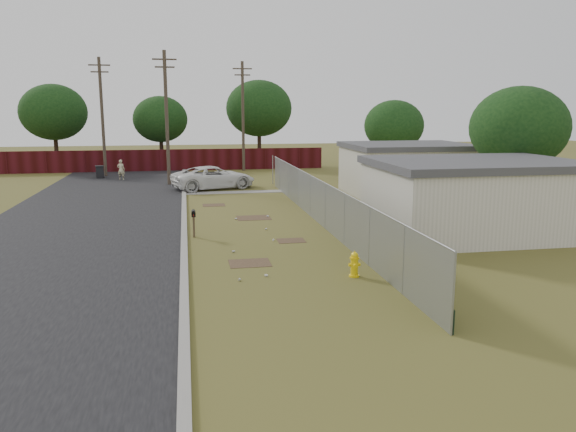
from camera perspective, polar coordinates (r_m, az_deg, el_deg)
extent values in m
plane|color=brown|center=(24.12, -3.36, -1.56)|extent=(120.00, 120.00, 0.00)
cube|color=black|center=(32.15, -18.55, 1.04)|extent=(9.00, 60.00, 0.02)
cube|color=#9E9B93|center=(31.81, -10.52, 1.41)|extent=(0.25, 60.00, 0.12)
cube|color=#9E9B93|center=(35.38, -5.65, 2.41)|extent=(6.20, 1.00, 0.03)
cylinder|color=#92959A|center=(13.50, 16.44, -7.64)|extent=(0.06, 0.06, 2.00)
cylinder|color=#92959A|center=(16.12, 11.67, -4.41)|extent=(0.06, 0.06, 2.00)
cylinder|color=#92959A|center=(18.84, 8.28, -2.07)|extent=(0.06, 0.06, 2.00)
cylinder|color=#92959A|center=(21.64, 5.76, -0.33)|extent=(0.06, 0.06, 2.00)
cylinder|color=#92959A|center=(24.49, 3.83, 1.01)|extent=(0.06, 0.06, 2.00)
cylinder|color=#92959A|center=(27.37, 2.30, 2.06)|extent=(0.06, 0.06, 2.00)
cylinder|color=#92959A|center=(30.27, 1.06, 2.92)|extent=(0.06, 0.06, 2.00)
cylinder|color=#92959A|center=(33.19, 0.03, 3.62)|extent=(0.06, 0.06, 2.00)
cylinder|color=#92959A|center=(36.13, -0.83, 4.21)|extent=(0.06, 0.06, 2.00)
cylinder|color=#92959A|center=(39.07, -1.56, 4.71)|extent=(0.06, 0.06, 2.00)
cylinder|color=#92959A|center=(25.30, 3.30, 3.62)|extent=(0.04, 26.00, 0.04)
cube|color=gray|center=(25.45, 3.28, 1.39)|extent=(0.01, 26.00, 2.00)
cube|color=black|center=(25.58, 3.39, -0.16)|extent=(0.03, 26.00, 0.60)
cube|color=#450E14|center=(48.68, -14.10, 5.49)|extent=(30.00, 0.12, 1.80)
cylinder|color=brown|center=(39.41, -12.22, 9.63)|extent=(0.24, 0.24, 9.00)
cube|color=brown|center=(39.54, -12.45, 15.28)|extent=(1.60, 0.10, 0.10)
cube|color=brown|center=(39.50, -12.42, 14.56)|extent=(1.30, 0.10, 0.10)
cylinder|color=brown|center=(45.81, -18.34, 9.47)|extent=(0.24, 0.24, 9.00)
cube|color=brown|center=(45.92, -18.64, 14.33)|extent=(1.60, 0.10, 0.10)
cube|color=brown|center=(45.89, -18.60, 13.71)|extent=(1.30, 0.10, 0.10)
cylinder|color=brown|center=(47.64, -4.59, 10.01)|extent=(0.24, 0.24, 9.00)
cube|color=brown|center=(47.74, -4.67, 14.69)|extent=(1.60, 0.10, 0.10)
cube|color=brown|center=(47.71, -4.66, 14.09)|extent=(1.30, 0.10, 0.10)
cube|color=silver|center=(24.73, 18.38, 1.51)|extent=(8.00, 6.00, 2.80)
cube|color=#46464A|center=(24.55, 18.60, 5.08)|extent=(8.32, 6.24, 0.30)
cube|color=silver|center=(35.23, 11.99, 4.46)|extent=(7.00, 6.00, 2.80)
cube|color=#46464A|center=(35.10, 12.09, 6.98)|extent=(7.28, 6.24, 0.30)
cylinder|color=#322116|center=(53.68, -22.47, 6.27)|extent=(0.36, 0.36, 3.30)
ellipsoid|color=black|center=(53.57, -22.72, 9.71)|extent=(5.70, 5.70, 4.84)
cylinder|color=#322116|center=(53.57, -12.72, 6.58)|extent=(0.36, 0.36, 2.86)
ellipsoid|color=black|center=(53.44, -12.85, 9.57)|extent=(4.94, 4.94, 4.20)
cylinder|color=#322116|center=(52.94, -2.93, 7.14)|extent=(0.36, 0.36, 3.52)
ellipsoid|color=black|center=(52.83, -2.97, 10.87)|extent=(6.08, 6.08, 5.17)
cylinder|color=#322116|center=(44.48, 10.60, 5.70)|extent=(0.36, 0.36, 2.64)
ellipsoid|color=black|center=(44.33, 10.72, 9.02)|extent=(4.56, 4.56, 3.88)
cylinder|color=#322116|center=(31.52, 22.06, 3.23)|extent=(0.36, 0.36, 2.86)
ellipsoid|color=black|center=(31.31, 22.42, 8.30)|extent=(4.94, 4.94, 4.20)
cylinder|color=yellow|center=(17.81, 6.74, -6.03)|extent=(0.33, 0.33, 0.06)
cylinder|color=yellow|center=(17.72, 6.76, -5.13)|extent=(0.23, 0.23, 0.56)
cylinder|color=yellow|center=(17.65, 6.78, -4.25)|extent=(0.30, 0.30, 0.05)
sphere|color=yellow|center=(17.63, 6.78, -4.01)|extent=(0.22, 0.22, 0.22)
cylinder|color=yellow|center=(17.60, 6.79, -3.64)|extent=(0.04, 0.04, 0.06)
cylinder|color=yellow|center=(17.67, 6.34, -4.95)|extent=(0.10, 0.11, 0.11)
cylinder|color=yellow|center=(17.75, 7.18, -4.89)|extent=(0.10, 0.11, 0.11)
cylinder|color=yellow|center=(17.58, 6.89, -5.04)|extent=(0.14, 0.12, 0.14)
cube|color=brown|center=(23.20, -9.54, -1.02)|extent=(0.08, 0.08, 0.93)
cube|color=black|center=(23.11, -9.58, 0.18)|extent=(0.17, 0.45, 0.17)
cylinder|color=black|center=(23.09, -9.59, 0.39)|extent=(0.17, 0.45, 0.17)
cube|color=red|center=(22.87, -9.57, 0.07)|extent=(0.02, 0.04, 0.09)
imported|color=white|center=(37.06, -7.56, 3.90)|extent=(5.92, 4.08, 1.50)
imported|color=beige|center=(43.18, -16.60, 4.52)|extent=(0.62, 0.48, 1.51)
cube|color=black|center=(44.83, -18.58, 4.23)|extent=(0.64, 0.64, 0.89)
cube|color=black|center=(44.78, -18.61, 4.82)|extent=(0.70, 0.70, 0.07)
cylinder|color=black|center=(44.60, -18.18, 3.77)|extent=(0.08, 0.19, 0.18)
cylinder|color=silver|center=(17.68, -2.23, -6.05)|extent=(0.12, 0.10, 0.07)
cylinder|color=silver|center=(20.65, -5.58, -3.61)|extent=(0.12, 0.11, 0.07)
cylinder|color=silver|center=(22.35, -1.50, -2.44)|extent=(0.09, 0.12, 0.07)
cylinder|color=silver|center=(17.31, -4.96, -6.46)|extent=(0.10, 0.12, 0.07)
cylinder|color=silver|center=(27.28, -2.08, -0.01)|extent=(0.11, 0.09, 0.07)
cylinder|color=silver|center=(24.37, -2.26, -1.33)|extent=(0.11, 0.12, 0.07)
cylinder|color=silver|center=(26.71, -5.31, -0.29)|extent=(0.12, 0.11, 0.07)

